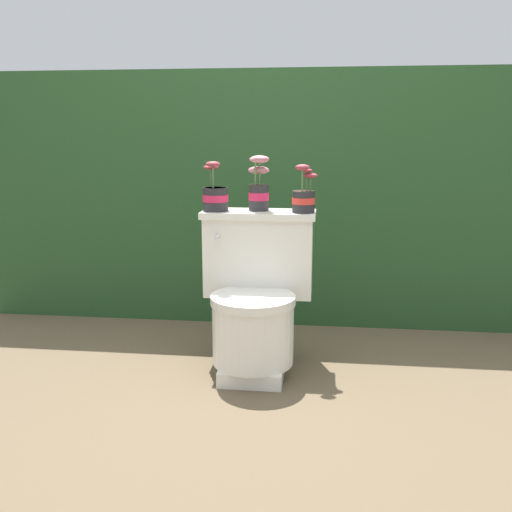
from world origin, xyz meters
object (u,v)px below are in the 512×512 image
object	(u,v)px
potted_plant_midleft	(259,188)
toilet	(256,295)
potted_plant_middle	(304,197)
potted_plant_left	(215,196)

from	to	relation	value
potted_plant_midleft	toilet	bearing A→B (deg)	-88.92
toilet	potted_plant_midleft	xyz separation A→B (m)	(-0.00, 0.14, 0.47)
potted_plant_midleft	potted_plant_middle	distance (m)	0.21
potted_plant_left	potted_plant_midleft	world-z (taller)	potted_plant_midleft
toilet	potted_plant_midleft	distance (m)	0.49
toilet	potted_plant_midleft	world-z (taller)	potted_plant_midleft
potted_plant_left	potted_plant_midleft	size ratio (longest dim) A/B	0.90
toilet	potted_plant_middle	bearing A→B (deg)	24.85
toilet	potted_plant_midleft	bearing A→B (deg)	91.08
potted_plant_midleft	potted_plant_middle	xyz separation A→B (m)	(0.21, -0.04, -0.03)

